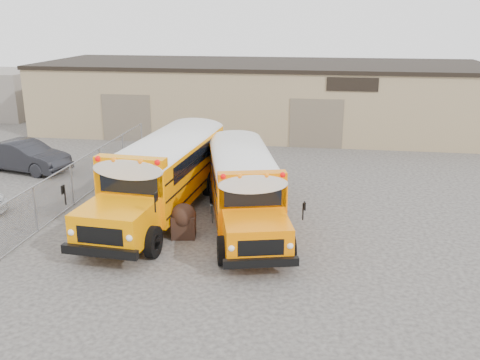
# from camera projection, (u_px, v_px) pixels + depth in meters

# --- Properties ---
(ground) EXTENTS (120.00, 120.00, 0.00)m
(ground) POSITION_uv_depth(u_px,v_px,m) (193.00, 242.00, 19.18)
(ground) COLOR #33302E
(ground) RESTS_ON ground
(warehouse) EXTENTS (30.20, 10.20, 4.67)m
(warehouse) POSITION_uv_depth(u_px,v_px,m) (261.00, 96.00, 37.34)
(warehouse) COLOR #99815E
(warehouse) RESTS_ON ground
(chainlink_fence) EXTENTS (0.07, 18.07, 1.81)m
(chainlink_fence) POSITION_uv_depth(u_px,v_px,m) (72.00, 185.00, 22.64)
(chainlink_fence) COLOR gray
(chainlink_fence) RESTS_ON ground
(school_bus_left) EXTENTS (3.61, 10.80, 3.12)m
(school_bus_left) POSITION_uv_depth(u_px,v_px,m) (208.00, 135.00, 27.85)
(school_bus_left) COLOR #FF8F00
(school_bus_left) RESTS_ON ground
(school_bus_right) EXTENTS (4.65, 9.88, 2.81)m
(school_bus_right) POSITION_uv_depth(u_px,v_px,m) (231.00, 145.00, 26.40)
(school_bus_right) COLOR #FF7900
(school_bus_right) RESTS_ON ground
(tarp_bundle) EXTENTS (0.97, 0.94, 1.28)m
(tarp_bundle) POSITION_uv_depth(u_px,v_px,m) (184.00, 220.00, 19.46)
(tarp_bundle) COLOR black
(tarp_bundle) RESTS_ON ground
(car_dark) EXTENTS (5.14, 2.82, 1.61)m
(car_dark) POSITION_uv_depth(u_px,v_px,m) (25.00, 156.00, 27.66)
(car_dark) COLOR black
(car_dark) RESTS_ON ground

